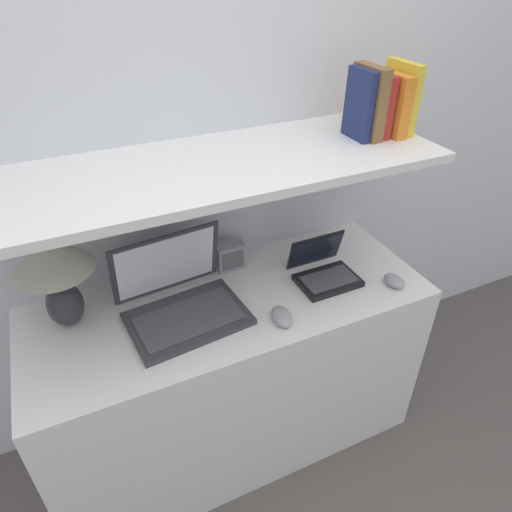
{
  "coord_description": "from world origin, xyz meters",
  "views": [
    {
      "loc": [
        -0.43,
        -0.87,
        1.76
      ],
      "look_at": [
        0.09,
        0.27,
        0.91
      ],
      "focal_mm": 32.0,
      "sensor_mm": 36.0,
      "label": 1
    }
  ],
  "objects_px": {
    "computer_mouse": "(282,316)",
    "router_box": "(230,256)",
    "book_red": "(378,105)",
    "table_lamp": "(54,267)",
    "laptop_large": "(181,300)",
    "book_brown": "(368,102)",
    "second_mouse": "(394,281)",
    "book_navy": "(359,105)",
    "book_yellow": "(400,98)",
    "laptop_small": "(324,271)",
    "book_orange": "(390,104)"
  },
  "relations": [
    {
      "from": "laptop_small",
      "to": "book_brown",
      "type": "distance_m",
      "value": 0.59
    },
    {
      "from": "laptop_large",
      "to": "computer_mouse",
      "type": "xyz_separation_m",
      "value": [
        0.28,
        -0.18,
        -0.03
      ]
    },
    {
      "from": "book_red",
      "to": "table_lamp",
      "type": "bearing_deg",
      "value": 177.46
    },
    {
      "from": "laptop_large",
      "to": "router_box",
      "type": "height_order",
      "value": "laptop_large"
    },
    {
      "from": "laptop_small",
      "to": "book_red",
      "type": "xyz_separation_m",
      "value": [
        0.21,
        0.09,
        0.55
      ]
    },
    {
      "from": "laptop_large",
      "to": "book_orange",
      "type": "height_order",
      "value": "book_orange"
    },
    {
      "from": "table_lamp",
      "to": "computer_mouse",
      "type": "distance_m",
      "value": 0.72
    },
    {
      "from": "book_red",
      "to": "router_box",
      "type": "bearing_deg",
      "value": 166.63
    },
    {
      "from": "computer_mouse",
      "to": "book_orange",
      "type": "distance_m",
      "value": 0.79
    },
    {
      "from": "book_navy",
      "to": "second_mouse",
      "type": "bearing_deg",
      "value": -71.53
    },
    {
      "from": "book_brown",
      "to": "book_red",
      "type": "bearing_deg",
      "value": 0.0
    },
    {
      "from": "book_red",
      "to": "book_navy",
      "type": "xyz_separation_m",
      "value": [
        -0.08,
        0.0,
        0.01
      ]
    },
    {
      "from": "laptop_large",
      "to": "computer_mouse",
      "type": "distance_m",
      "value": 0.34
    },
    {
      "from": "table_lamp",
      "to": "book_navy",
      "type": "xyz_separation_m",
      "value": [
        1.0,
        -0.05,
        0.37
      ]
    },
    {
      "from": "laptop_large",
      "to": "computer_mouse",
      "type": "bearing_deg",
      "value": -31.83
    },
    {
      "from": "book_navy",
      "to": "book_red",
      "type": "bearing_deg",
      "value": 0.0
    },
    {
      "from": "router_box",
      "to": "book_yellow",
      "type": "distance_m",
      "value": 0.81
    },
    {
      "from": "computer_mouse",
      "to": "book_navy",
      "type": "xyz_separation_m",
      "value": [
        0.38,
        0.23,
        0.57
      ]
    },
    {
      "from": "router_box",
      "to": "book_red",
      "type": "height_order",
      "value": "book_red"
    },
    {
      "from": "table_lamp",
      "to": "second_mouse",
      "type": "relative_size",
      "value": 3.51
    },
    {
      "from": "computer_mouse",
      "to": "second_mouse",
      "type": "xyz_separation_m",
      "value": [
        0.45,
        -0.0,
        0.0
      ]
    },
    {
      "from": "laptop_small",
      "to": "computer_mouse",
      "type": "distance_m",
      "value": 0.28
    },
    {
      "from": "table_lamp",
      "to": "laptop_small",
      "type": "bearing_deg",
      "value": -9.1
    },
    {
      "from": "book_yellow",
      "to": "book_orange",
      "type": "bearing_deg",
      "value": 180.0
    },
    {
      "from": "book_navy",
      "to": "laptop_small",
      "type": "bearing_deg",
      "value": -145.3
    },
    {
      "from": "laptop_small",
      "to": "router_box",
      "type": "height_order",
      "value": "laptop_small"
    },
    {
      "from": "computer_mouse",
      "to": "second_mouse",
      "type": "relative_size",
      "value": 1.18
    },
    {
      "from": "book_orange",
      "to": "computer_mouse",
      "type": "bearing_deg",
      "value": -155.22
    },
    {
      "from": "book_yellow",
      "to": "book_brown",
      "type": "distance_m",
      "value": 0.13
    },
    {
      "from": "computer_mouse",
      "to": "router_box",
      "type": "xyz_separation_m",
      "value": [
        -0.04,
        0.35,
        0.03
      ]
    },
    {
      "from": "second_mouse",
      "to": "book_navy",
      "type": "xyz_separation_m",
      "value": [
        -0.08,
        0.23,
        0.57
      ]
    },
    {
      "from": "book_yellow",
      "to": "book_brown",
      "type": "height_order",
      "value": "book_yellow"
    },
    {
      "from": "book_yellow",
      "to": "book_orange",
      "type": "height_order",
      "value": "book_yellow"
    },
    {
      "from": "book_yellow",
      "to": "book_red",
      "type": "height_order",
      "value": "book_yellow"
    },
    {
      "from": "book_red",
      "to": "laptop_large",
      "type": "bearing_deg",
      "value": -175.69
    },
    {
      "from": "laptop_small",
      "to": "computer_mouse",
      "type": "bearing_deg",
      "value": -150.24
    },
    {
      "from": "book_yellow",
      "to": "router_box",
      "type": "bearing_deg",
      "value": 168.56
    },
    {
      "from": "laptop_small",
      "to": "computer_mouse",
      "type": "height_order",
      "value": "laptop_small"
    },
    {
      "from": "router_box",
      "to": "book_yellow",
      "type": "height_order",
      "value": "book_yellow"
    },
    {
      "from": "table_lamp",
      "to": "book_yellow",
      "type": "bearing_deg",
      "value": -2.35
    },
    {
      "from": "book_red",
      "to": "book_navy",
      "type": "distance_m",
      "value": 0.08
    },
    {
      "from": "laptop_large",
      "to": "second_mouse",
      "type": "bearing_deg",
      "value": -13.44
    },
    {
      "from": "book_yellow",
      "to": "book_orange",
      "type": "distance_m",
      "value": 0.04
    },
    {
      "from": "computer_mouse",
      "to": "book_red",
      "type": "xyz_separation_m",
      "value": [
        0.45,
        0.23,
        0.56
      ]
    },
    {
      "from": "laptop_large",
      "to": "book_brown",
      "type": "distance_m",
      "value": 0.88
    },
    {
      "from": "laptop_large",
      "to": "book_red",
      "type": "xyz_separation_m",
      "value": [
        0.74,
        0.06,
        0.53
      ]
    },
    {
      "from": "book_orange",
      "to": "book_brown",
      "type": "xyz_separation_m",
      "value": [
        -0.09,
        0.0,
        0.01
      ]
    },
    {
      "from": "router_box",
      "to": "book_brown",
      "type": "bearing_deg",
      "value": -14.55
    },
    {
      "from": "book_yellow",
      "to": "book_navy",
      "type": "distance_m",
      "value": 0.16
    },
    {
      "from": "laptop_large",
      "to": "second_mouse",
      "type": "xyz_separation_m",
      "value": [
        0.74,
        -0.18,
        -0.03
      ]
    }
  ]
}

